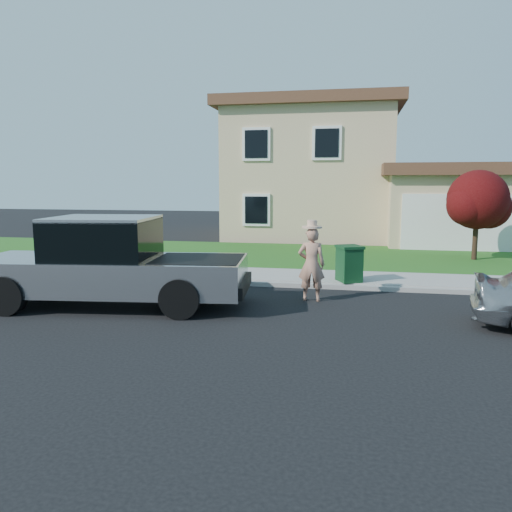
{
  "coord_description": "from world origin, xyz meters",
  "views": [
    {
      "loc": [
        2.23,
        -10.4,
        2.79
      ],
      "look_at": [
        0.13,
        0.42,
        1.2
      ],
      "focal_mm": 35.0,
      "sensor_mm": 36.0,
      "label": 1
    }
  ],
  "objects_px": {
    "woman": "(311,263)",
    "trash_bin": "(349,263)",
    "ornamental_tree": "(478,203)",
    "pickup_truck": "(110,265)"
  },
  "relations": [
    {
      "from": "woman",
      "to": "trash_bin",
      "type": "xyz_separation_m",
      "value": [
        0.88,
        1.88,
        -0.27
      ]
    },
    {
      "from": "pickup_truck",
      "to": "trash_bin",
      "type": "height_order",
      "value": "pickup_truck"
    },
    {
      "from": "pickup_truck",
      "to": "trash_bin",
      "type": "distance_m",
      "value": 6.29
    },
    {
      "from": "woman",
      "to": "ornamental_tree",
      "type": "distance_m",
      "value": 8.97
    },
    {
      "from": "woman",
      "to": "ornamental_tree",
      "type": "bearing_deg",
      "value": -128.67
    },
    {
      "from": "woman",
      "to": "ornamental_tree",
      "type": "xyz_separation_m",
      "value": [
        5.3,
        7.13,
        1.22
      ]
    },
    {
      "from": "pickup_truck",
      "to": "woman",
      "type": "height_order",
      "value": "pickup_truck"
    },
    {
      "from": "ornamental_tree",
      "to": "trash_bin",
      "type": "bearing_deg",
      "value": -130.08
    },
    {
      "from": "ornamental_tree",
      "to": "trash_bin",
      "type": "relative_size",
      "value": 3.24
    },
    {
      "from": "ornamental_tree",
      "to": "woman",
      "type": "bearing_deg",
      "value": -126.62
    }
  ]
}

